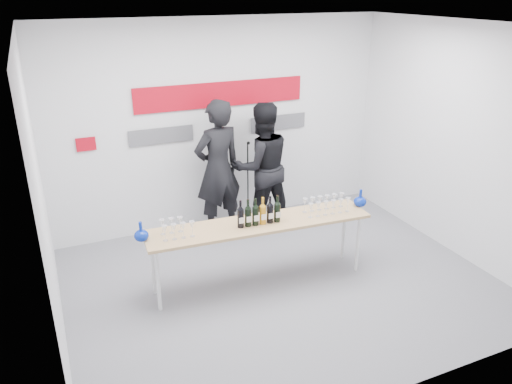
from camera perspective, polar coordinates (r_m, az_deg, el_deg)
ground at (r=6.22m, az=2.91°, el=-10.30°), size 5.00×5.00×0.00m
back_wall at (r=7.31m, az=-3.94°, el=7.66°), size 5.00×0.04×3.00m
signage at (r=7.19m, az=-4.34°, el=9.92°), size 3.38×0.02×0.79m
tasting_table at (r=5.87m, az=0.39°, el=-4.02°), size 2.71×0.72×0.80m
wine_bottles at (r=5.73m, az=0.36°, el=-2.21°), size 0.53×0.11×0.33m
decanter_left at (r=5.55m, az=-13.01°, el=-4.38°), size 0.16×0.16×0.21m
decanter_right at (r=6.38m, az=11.84°, el=-0.64°), size 0.16×0.16×0.21m
glasses_left at (r=5.57m, az=-9.18°, el=-4.16°), size 0.36×0.24×0.18m
glasses_right at (r=6.14m, az=8.04°, el=-1.48°), size 0.57×0.26×0.18m
presenter_left at (r=7.00m, az=-4.37°, el=2.62°), size 0.80×0.61×1.98m
presenter_right at (r=7.23m, az=0.63°, el=2.93°), size 0.93×0.74×1.88m
mic_stand at (r=7.19m, az=-0.91°, el=-1.62°), size 0.16×0.16×1.40m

